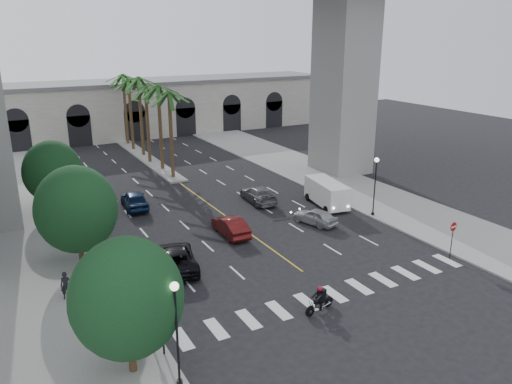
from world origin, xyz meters
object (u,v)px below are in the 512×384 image
(car_a, at_px, (315,216))
(do_not_enter_sign, at_px, (453,232))
(lamp_post_left_far, at_px, (85,195))
(cargo_van, at_px, (327,192))
(lamp_post_right, at_px, (375,182))
(traffic_signal_far, at_px, (139,279))
(car_b, at_px, (231,226))
(traffic_signal_near, at_px, (162,313))
(pedestrian_a, at_px, (66,286))
(lamp_post_left_near, at_px, (177,326))
(car_d, at_px, (258,194))
(car_c, at_px, (175,258))
(motorcycle_rider, at_px, (320,300))
(pedestrian_b, at_px, (117,277))
(car_e, at_px, (134,200))

(car_a, height_order, do_not_enter_sign, do_not_enter_sign)
(lamp_post_left_far, xyz_separation_m, cargo_van, (20.89, -3.74, -1.90))
(cargo_van, xyz_separation_m, do_not_enter_sign, (1.01, -13.55, 0.69))
(lamp_post_right, xyz_separation_m, traffic_signal_far, (-22.70, -6.50, -0.71))
(car_b, bearing_deg, car_a, 171.93)
(lamp_post_right, xyz_separation_m, traffic_signal_near, (-22.70, -10.50, -0.71))
(traffic_signal_near, xyz_separation_m, pedestrian_a, (-3.38, 8.08, -1.49))
(car_a, bearing_deg, lamp_post_left_near, 21.72)
(car_d, bearing_deg, traffic_signal_near, 54.50)
(traffic_signal_far, xyz_separation_m, car_c, (3.88, 5.09, -1.72))
(motorcycle_rider, distance_m, pedestrian_b, 12.58)
(car_b, xyz_separation_m, cargo_van, (10.99, 2.10, 0.56))
(car_e, bearing_deg, pedestrian_b, 75.56)
(car_a, relative_size, do_not_enter_sign, 1.45)
(traffic_signal_near, relative_size, pedestrian_b, 2.16)
(car_a, bearing_deg, car_b, -26.67)
(do_not_enter_sign, bearing_deg, car_e, 122.47)
(motorcycle_rider, relative_size, car_c, 0.39)
(car_a, distance_m, car_d, 7.54)
(car_b, height_order, car_c, car_c)
(lamp_post_left_near, xyz_separation_m, do_not_enter_sign, (21.90, 3.72, -1.21))
(traffic_signal_near, xyz_separation_m, traffic_signal_far, (0.00, 4.00, 0.00))
(pedestrian_b, bearing_deg, lamp_post_left_near, -44.72)
(car_c, xyz_separation_m, pedestrian_b, (-4.28, -1.39, 0.20))
(cargo_van, height_order, pedestrian_a, cargo_van)
(car_c, height_order, car_d, car_c)
(pedestrian_a, bearing_deg, cargo_van, 28.75)
(car_e, bearing_deg, motorcycle_rider, 106.06)
(motorcycle_rider, bearing_deg, lamp_post_right, 25.70)
(lamp_post_left_far, height_order, car_c, lamp_post_left_far)
(car_a, bearing_deg, cargo_van, -154.62)
(car_c, distance_m, pedestrian_b, 4.50)
(lamp_post_left_near, xyz_separation_m, car_a, (17.27, 13.94, -2.54))
(lamp_post_left_near, height_order, car_a, lamp_post_left_near)
(motorcycle_rider, height_order, car_d, motorcycle_rider)
(motorcycle_rider, bearing_deg, car_c, 107.54)
(lamp_post_left_far, bearing_deg, car_d, 1.22)
(motorcycle_rider, height_order, do_not_enter_sign, do_not_enter_sign)
(lamp_post_right, xyz_separation_m, car_e, (-17.90, 12.16, -2.38))
(pedestrian_b, bearing_deg, car_e, 114.43)
(car_b, height_order, do_not_enter_sign, do_not_enter_sign)
(traffic_signal_far, bearing_deg, pedestrian_b, 96.17)
(cargo_van, distance_m, do_not_enter_sign, 13.60)
(car_a, distance_m, cargo_van, 4.96)
(car_d, bearing_deg, pedestrian_b, 38.99)
(car_d, bearing_deg, lamp_post_right, 134.26)
(pedestrian_b, height_order, do_not_enter_sign, do_not_enter_sign)
(lamp_post_left_near, relative_size, motorcycle_rider, 2.40)
(car_b, height_order, car_e, car_e)
(pedestrian_b, bearing_deg, car_b, 69.55)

